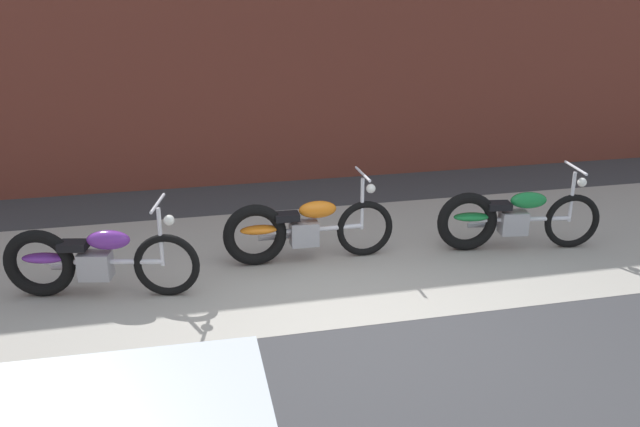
{
  "coord_description": "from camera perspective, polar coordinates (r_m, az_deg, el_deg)",
  "views": [
    {
      "loc": [
        -1.65,
        -5.32,
        3.08
      ],
      "look_at": [
        -0.11,
        1.16,
        0.75
      ],
      "focal_mm": 37.13,
      "sensor_mm": 36.0,
      "label": 1
    }
  ],
  "objects": [
    {
      "name": "ground_plane",
      "position": [
        6.36,
        3.4,
        -9.7
      ],
      "size": [
        80.0,
        80.0,
        0.0
      ],
      "primitive_type": "plane",
      "color": "#38383A"
    },
    {
      "name": "sidewalk_slab",
      "position": [
        7.88,
        -0.24,
        -3.7
      ],
      "size": [
        36.0,
        3.5,
        0.01
      ],
      "primitive_type": "cube",
      "color": "#9E998E",
      "rests_on": "ground"
    },
    {
      "name": "brick_building_wall",
      "position": [
        10.67,
        -4.62,
        15.08
      ],
      "size": [
        36.0,
        0.5,
        4.62
      ],
      "primitive_type": "cube",
      "color": "brown",
      "rests_on": "ground"
    },
    {
      "name": "motorcycle_purple",
      "position": [
        7.18,
        -19.42,
        -3.82
      ],
      "size": [
        1.98,
        0.73,
        1.03
      ],
      "rotation": [
        0.0,
        0.0,
        -0.22
      ],
      "color": "black",
      "rests_on": "ground"
    },
    {
      "name": "motorcycle_orange",
      "position": [
        7.61,
        -1.95,
        -1.35
      ],
      "size": [
        2.01,
        0.58,
        1.03
      ],
      "rotation": [
        0.0,
        0.0,
        -0.02
      ],
      "color": "black",
      "rests_on": "ground"
    },
    {
      "name": "motorcycle_green",
      "position": [
        8.28,
        15.85,
        -0.38
      ],
      "size": [
        2.0,
        0.66,
        1.03
      ],
      "rotation": [
        0.0,
        0.0,
        -0.16
      ],
      "color": "black",
      "rests_on": "ground"
    }
  ]
}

